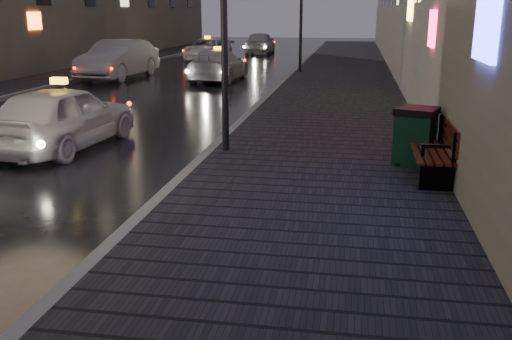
{
  "coord_description": "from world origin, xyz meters",
  "views": [
    {
      "loc": [
        4.47,
        -5.4,
        3.0
      ],
      "look_at": [
        3.17,
        2.11,
        0.85
      ],
      "focal_mm": 40.0,
      "sensor_mm": 36.0,
      "label": 1
    }
  ],
  "objects_px": {
    "taxi_near": "(62,117)",
    "car_left_mid": "(118,59)",
    "bench": "(436,149)",
    "taxi_far": "(208,49)",
    "taxi_mid": "(218,65)",
    "car_far": "(260,43)",
    "trash_bin": "(415,136)"
  },
  "relations": [
    {
      "from": "bench",
      "to": "taxi_far",
      "type": "relative_size",
      "value": 0.42
    },
    {
      "from": "trash_bin",
      "to": "car_left_mid",
      "type": "distance_m",
      "value": 18.04
    },
    {
      "from": "taxi_near",
      "to": "car_left_mid",
      "type": "bearing_deg",
      "value": -67.59
    },
    {
      "from": "taxi_mid",
      "to": "car_far",
      "type": "height_order",
      "value": "car_far"
    },
    {
      "from": "bench",
      "to": "car_far",
      "type": "xyz_separation_m",
      "value": [
        -8.17,
        30.35,
        0.11
      ]
    },
    {
      "from": "taxi_near",
      "to": "taxi_far",
      "type": "xyz_separation_m",
      "value": [
        -2.79,
        23.54,
        -0.07
      ]
    },
    {
      "from": "bench",
      "to": "taxi_far",
      "type": "height_order",
      "value": "taxi_far"
    },
    {
      "from": "taxi_near",
      "to": "trash_bin",
      "type": "bearing_deg",
      "value": 179.65
    },
    {
      "from": "trash_bin",
      "to": "taxi_mid",
      "type": "bearing_deg",
      "value": 137.26
    },
    {
      "from": "taxi_mid",
      "to": "taxi_far",
      "type": "xyz_separation_m",
      "value": [
        -3.21,
        10.56,
        -0.01
      ]
    },
    {
      "from": "taxi_mid",
      "to": "trash_bin",
      "type": "bearing_deg",
      "value": 119.92
    },
    {
      "from": "taxi_mid",
      "to": "taxi_far",
      "type": "relative_size",
      "value": 0.98
    },
    {
      "from": "bench",
      "to": "car_left_mid",
      "type": "height_order",
      "value": "car_left_mid"
    },
    {
      "from": "taxi_near",
      "to": "car_far",
      "type": "bearing_deg",
      "value": -84.72
    },
    {
      "from": "trash_bin",
      "to": "car_far",
      "type": "bearing_deg",
      "value": 124.72
    },
    {
      "from": "car_left_mid",
      "to": "taxi_far",
      "type": "relative_size",
      "value": 1.1
    },
    {
      "from": "car_left_mid",
      "to": "taxi_far",
      "type": "height_order",
      "value": "car_left_mid"
    },
    {
      "from": "trash_bin",
      "to": "bench",
      "type": "bearing_deg",
      "value": -50.01
    },
    {
      "from": "taxi_near",
      "to": "bench",
      "type": "bearing_deg",
      "value": 174.1
    },
    {
      "from": "bench",
      "to": "taxi_mid",
      "type": "xyz_separation_m",
      "value": [
        -7.37,
        14.42,
        0.01
      ]
    },
    {
      "from": "car_far",
      "to": "taxi_far",
      "type": "bearing_deg",
      "value": 63.14
    },
    {
      "from": "taxi_far",
      "to": "car_left_mid",
      "type": "bearing_deg",
      "value": -96.24
    },
    {
      "from": "bench",
      "to": "taxi_mid",
      "type": "bearing_deg",
      "value": 117.07
    },
    {
      "from": "taxi_near",
      "to": "car_left_mid",
      "type": "height_order",
      "value": "car_left_mid"
    },
    {
      "from": "bench",
      "to": "car_left_mid",
      "type": "xyz_separation_m",
      "value": [
        -12.01,
        14.51,
        0.2
      ]
    },
    {
      "from": "bench",
      "to": "trash_bin",
      "type": "xyz_separation_m",
      "value": [
        -0.29,
        0.79,
        0.05
      ]
    },
    {
      "from": "trash_bin",
      "to": "car_far",
      "type": "height_order",
      "value": "car_far"
    },
    {
      "from": "taxi_mid",
      "to": "car_far",
      "type": "bearing_deg",
      "value": -84.67
    },
    {
      "from": "trash_bin",
      "to": "taxi_far",
      "type": "distance_m",
      "value": 26.28
    },
    {
      "from": "bench",
      "to": "taxi_mid",
      "type": "distance_m",
      "value": 16.19
    },
    {
      "from": "car_far",
      "to": "taxi_near",
      "type": "bearing_deg",
      "value": 88.05
    },
    {
      "from": "taxi_mid",
      "to": "car_left_mid",
      "type": "bearing_deg",
      "value": 1.35
    }
  ]
}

